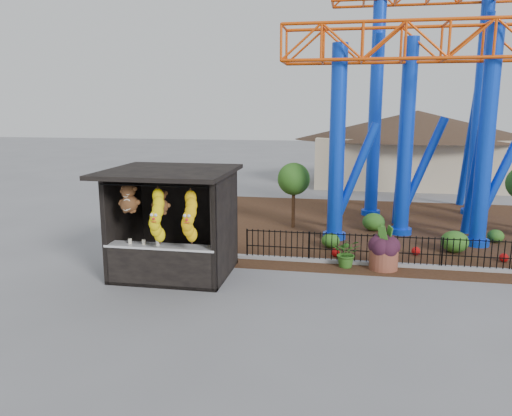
% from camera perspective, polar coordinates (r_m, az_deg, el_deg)
% --- Properties ---
extents(ground, '(120.00, 120.00, 0.00)m').
position_cam_1_polar(ground, '(13.27, 1.53, -9.88)').
color(ground, slate).
rests_on(ground, ground).
extents(mulch_bed, '(18.00, 12.00, 0.02)m').
position_cam_1_polar(mulch_bed, '(20.88, 15.95, -2.31)').
color(mulch_bed, '#331E11').
rests_on(mulch_bed, ground).
extents(curb, '(18.00, 0.18, 0.12)m').
position_cam_1_polar(curb, '(16.08, 17.58, -6.33)').
color(curb, gray).
rests_on(curb, ground).
extents(prize_booth, '(3.50, 3.40, 3.12)m').
position_cam_1_polar(prize_booth, '(14.39, -9.74, -1.98)').
color(prize_booth, black).
rests_on(prize_booth, ground).
extents(picket_fence, '(12.20, 0.06, 1.00)m').
position_cam_1_polar(picket_fence, '(16.10, 20.86, -4.90)').
color(picket_fence, black).
rests_on(picket_fence, ground).
extents(roller_coaster, '(11.00, 6.37, 10.82)m').
position_cam_1_polar(roller_coaster, '(20.75, 20.08, 15.28)').
color(roller_coaster, blue).
rests_on(roller_coaster, ground).
extents(terracotta_planter, '(1.13, 1.13, 0.61)m').
position_cam_1_polar(terracotta_planter, '(15.63, 14.36, -5.72)').
color(terracotta_planter, brown).
rests_on(terracotta_planter, ground).
extents(planter_foliage, '(0.70, 0.70, 0.64)m').
position_cam_1_polar(planter_foliage, '(15.46, 14.48, -3.49)').
color(planter_foliage, black).
rests_on(planter_foliage, terracotta_planter).
extents(potted_plant, '(0.82, 0.72, 0.91)m').
position_cam_1_polar(potted_plant, '(15.54, 10.37, -5.06)').
color(potted_plant, '#255118').
rests_on(potted_plant, ground).
extents(landscaping, '(8.78, 4.40, 0.73)m').
position_cam_1_polar(landscaping, '(18.81, 19.41, -3.03)').
color(landscaping, '#2A5A1A').
rests_on(landscaping, mulch_bed).
extents(pavilion, '(15.00, 15.00, 4.80)m').
position_cam_1_polar(pavilion, '(32.52, 17.85, 7.86)').
color(pavilion, '#BFAD8C').
rests_on(pavilion, ground).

